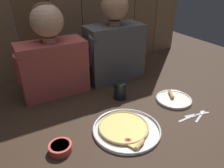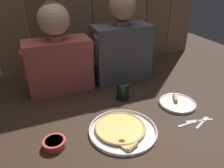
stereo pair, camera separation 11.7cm
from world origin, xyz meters
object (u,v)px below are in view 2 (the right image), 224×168
at_px(drinking_glass, 123,91).
at_px(dipping_bowl, 54,143).
at_px(diner_right, 122,42).
at_px(diner_left, 58,52).
at_px(dinner_plate, 177,103).
at_px(pizza_tray, 122,129).

relative_size(drinking_glass, dipping_bowl, 1.02).
relative_size(dipping_bowl, diner_right, 0.17).
xyz_separation_m(dipping_bowl, diner_left, (0.14, 0.54, 0.24)).
bearing_deg(dinner_plate, drinking_glass, 145.02).
distance_m(drinking_glass, dipping_bowl, 0.54).
distance_m(drinking_glass, diner_left, 0.48).
height_order(drinking_glass, diner_right, diner_right).
bearing_deg(dipping_bowl, pizza_tray, -3.51).
xyz_separation_m(drinking_glass, diner_left, (-0.33, 0.27, 0.21)).
bearing_deg(drinking_glass, dipping_bowl, -150.46).
xyz_separation_m(dinner_plate, diner_left, (-0.61, 0.46, 0.25)).
relative_size(pizza_tray, diner_right, 0.57).
xyz_separation_m(pizza_tray, diner_right, (0.25, 0.56, 0.27)).
height_order(pizza_tray, drinking_glass, drinking_glass).
bearing_deg(diner_left, drinking_glass, -38.79).
distance_m(pizza_tray, diner_right, 0.67).
distance_m(dipping_bowl, diner_right, 0.83).
height_order(dipping_bowl, diner_right, diner_right).
bearing_deg(diner_left, diner_right, -0.07).
xyz_separation_m(pizza_tray, dinner_plate, (0.42, 0.09, -0.00)).
height_order(pizza_tray, diner_left, diner_left).
height_order(diner_left, diner_right, diner_right).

